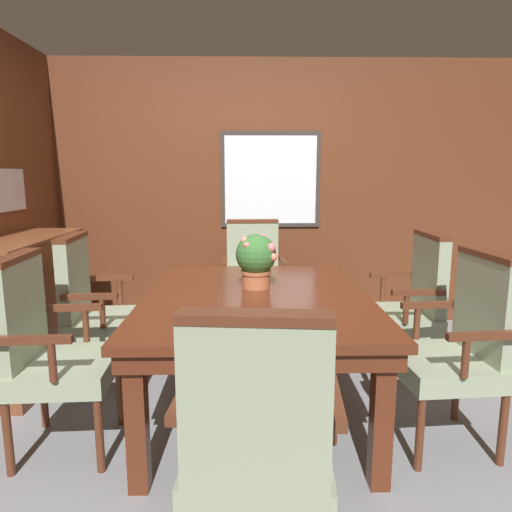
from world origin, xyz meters
name	(u,v)px	position (x,y,z in m)	size (l,w,h in m)	color
ground_plane	(233,428)	(0.00, 0.00, 0.00)	(14.00, 14.00, 0.00)	gray
wall_back	(238,195)	(0.00, 1.94, 1.23)	(7.20, 0.08, 2.45)	#5B2D19
dining_table	(256,309)	(0.14, 0.23, 0.64)	(1.30, 1.67, 0.73)	#562614
chair_left_far	(94,306)	(-0.93, 0.57, 0.56)	(0.51, 0.56, 1.03)	#562B19
chair_head_near	(258,441)	(0.12, -1.02, 0.56)	(0.57, 0.53, 1.03)	#562B19
chair_head_far	(253,275)	(0.14, 1.48, 0.56)	(0.56, 0.51, 1.03)	#562B19
chair_right_far	(410,301)	(1.20, 0.63, 0.56)	(0.49, 0.54, 1.03)	#562B19
chair_right_near	(460,343)	(1.19, -0.15, 0.56)	(0.52, 0.57, 1.03)	#562B19
chair_left_near	(48,347)	(-0.93, -0.16, 0.56)	(0.51, 0.56, 1.03)	#562B19
potted_plant	(256,259)	(0.14, 0.38, 0.91)	(0.25, 0.25, 0.33)	#B2603D
sideboard_cabinet	(28,308)	(-1.46, 0.74, 0.50)	(0.44, 1.19, 0.99)	brown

